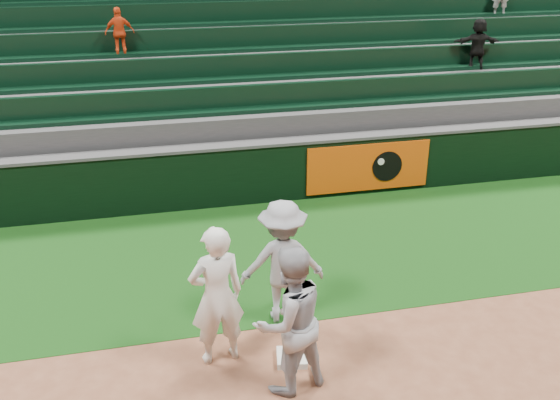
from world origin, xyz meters
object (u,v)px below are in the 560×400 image
object	(u,v)px
first_base	(292,357)
baserunner	(289,321)
first_baseman	(217,296)
base_coach	(283,262)

from	to	relation	value
first_base	baserunner	xyz separation A→B (m)	(-0.15, -0.45, 0.91)
first_baseman	base_coach	xyz separation A→B (m)	(1.01, 0.71, -0.04)
first_base	first_baseman	world-z (taller)	first_baseman
first_baseman	baserunner	bearing A→B (deg)	128.11
baserunner	base_coach	size ratio (longest dim) A/B	1.05
first_base	base_coach	world-z (taller)	base_coach
first_base	first_baseman	xyz separation A→B (m)	(-0.91, 0.25, 0.91)
first_base	base_coach	bearing A→B (deg)	84.09
first_base	baserunner	size ratio (longest dim) A/B	0.20
first_base	first_baseman	distance (m)	1.31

